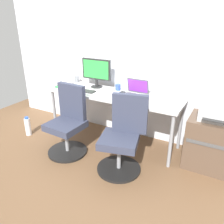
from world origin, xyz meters
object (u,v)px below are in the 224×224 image
(office_chair_left, at_px, (68,123))
(water_bottle_on_floor, at_px, (28,126))
(printer, at_px, (218,110))
(side_cabinet, at_px, (211,143))
(office_chair_right, at_px, (123,138))
(coffee_mug, at_px, (118,87))
(open_laptop, at_px, (135,92))
(desktop_monitor, at_px, (96,71))

(office_chair_left, relative_size, water_bottle_on_floor, 3.03)
(office_chair_left, bearing_deg, printer, 17.77)
(side_cabinet, xyz_separation_m, printer, (0.00, -0.00, 0.44))
(office_chair_right, bearing_deg, office_chair_left, 179.87)
(coffee_mug, bearing_deg, printer, -6.46)
(water_bottle_on_floor, bearing_deg, office_chair_left, -2.68)
(office_chair_right, distance_m, open_laptop, 0.73)
(office_chair_right, height_order, printer, office_chair_right)
(water_bottle_on_floor, relative_size, coffee_mug, 3.37)
(printer, bearing_deg, side_cabinet, 90.00)
(side_cabinet, relative_size, open_laptop, 2.08)
(side_cabinet, distance_m, coffee_mug, 1.47)
(side_cabinet, xyz_separation_m, water_bottle_on_floor, (-2.63, -0.52, -0.18))
(printer, height_order, water_bottle_on_floor, printer)
(desktop_monitor, bearing_deg, office_chair_left, -91.83)
(side_cabinet, distance_m, printer, 0.44)
(office_chair_right, height_order, water_bottle_on_floor, office_chair_right)
(printer, height_order, desktop_monitor, desktop_monitor)
(printer, bearing_deg, water_bottle_on_floor, -168.76)
(office_chair_left, relative_size, side_cabinet, 1.46)
(side_cabinet, distance_m, open_laptop, 1.16)
(water_bottle_on_floor, bearing_deg, office_chair_right, -1.45)
(desktop_monitor, relative_size, open_laptop, 1.55)
(office_chair_right, bearing_deg, open_laptop, 100.62)
(side_cabinet, height_order, open_laptop, open_laptop)
(office_chair_right, distance_m, desktop_monitor, 1.21)
(water_bottle_on_floor, bearing_deg, side_cabinet, 11.26)
(office_chair_right, xyz_separation_m, desktop_monitor, (-0.80, 0.70, 0.58))
(desktop_monitor, bearing_deg, office_chair_right, -41.22)
(desktop_monitor, bearing_deg, coffee_mug, 3.15)
(printer, bearing_deg, coffee_mug, 173.54)
(office_chair_right, height_order, desktop_monitor, desktop_monitor)
(office_chair_left, xyz_separation_m, coffee_mug, (0.38, 0.72, 0.37))
(office_chair_left, xyz_separation_m, water_bottle_on_floor, (-0.87, 0.04, -0.28))
(office_chair_right, xyz_separation_m, coffee_mug, (-0.44, 0.72, 0.37))
(office_chair_right, xyz_separation_m, side_cabinet, (0.94, 0.57, -0.10))
(coffee_mug, bearing_deg, side_cabinet, -6.42)
(water_bottle_on_floor, height_order, open_laptop, open_laptop)
(office_chair_left, distance_m, desktop_monitor, 0.91)
(office_chair_left, xyz_separation_m, printer, (1.76, 0.56, 0.34))
(office_chair_left, distance_m, printer, 1.88)
(office_chair_left, distance_m, side_cabinet, 1.85)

